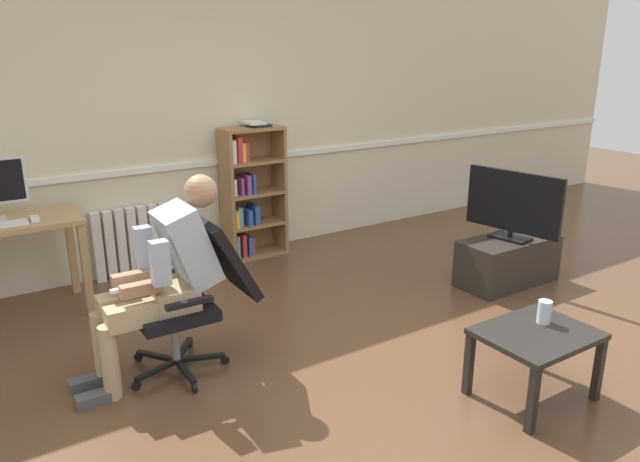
{
  "coord_description": "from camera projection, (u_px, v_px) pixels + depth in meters",
  "views": [
    {
      "loc": [
        -2.08,
        -2.56,
        1.98
      ],
      "look_at": [
        0.15,
        0.85,
        0.7
      ],
      "focal_mm": 33.68,
      "sensor_mm": 36.0,
      "label": 1
    }
  ],
  "objects": [
    {
      "name": "ground_plane",
      "position": [
        374.0,
        377.0,
        3.72
      ],
      "size": [
        18.0,
        18.0,
        0.0
      ],
      "primitive_type": "plane",
      "color": "brown"
    },
    {
      "name": "back_wall",
      "position": [
        198.0,
        116.0,
        5.44
      ],
      "size": [
        12.0,
        0.13,
        2.7
      ],
      "color": "beige",
      "rests_on": "ground_plane"
    },
    {
      "name": "computer_mouse",
      "position": [
        34.0,
        219.0,
        4.31
      ],
      "size": [
        0.06,
        0.1,
        0.03
      ],
      "primitive_type": "cube",
      "color": "white",
      "rests_on": "computer_desk"
    },
    {
      "name": "bookshelf",
      "position": [
        249.0,
        193.0,
        5.69
      ],
      "size": [
        0.59,
        0.29,
        1.29
      ],
      "color": "olive",
      "rests_on": "ground_plane"
    },
    {
      "name": "radiator",
      "position": [
        138.0,
        241.0,
        5.31
      ],
      "size": [
        0.77,
        0.08,
        0.62
      ],
      "color": "white",
      "rests_on": "ground_plane"
    },
    {
      "name": "office_chair",
      "position": [
        197.0,
        289.0,
        3.73
      ],
      "size": [
        0.84,
        0.61,
        0.95
      ],
      "rotation": [
        0.0,
        0.0,
        -1.59
      ],
      "color": "black",
      "rests_on": "ground_plane"
    },
    {
      "name": "person_seated",
      "position": [
        164.0,
        275.0,
        3.58
      ],
      "size": [
        0.96,
        0.4,
        1.24
      ],
      "rotation": [
        0.0,
        0.0,
        -1.59
      ],
      "color": "tan",
      "rests_on": "ground_plane"
    },
    {
      "name": "tv_stand",
      "position": [
        508.0,
        261.0,
        5.13
      ],
      "size": [
        0.88,
        0.42,
        0.4
      ],
      "color": "#2D2823",
      "rests_on": "ground_plane"
    },
    {
      "name": "tv_screen",
      "position": [
        513.0,
        204.0,
        4.98
      ],
      "size": [
        0.26,
        0.84,
        0.58
      ],
      "rotation": [
        0.0,
        0.0,
        1.76
      ],
      "color": "black",
      "rests_on": "tv_stand"
    },
    {
      "name": "coffee_table",
      "position": [
        536.0,
        341.0,
        3.41
      ],
      "size": [
        0.64,
        0.51,
        0.42
      ],
      "color": "black",
      "rests_on": "ground_plane"
    },
    {
      "name": "drinking_glass",
      "position": [
        544.0,
        312.0,
        3.48
      ],
      "size": [
        0.08,
        0.08,
        0.14
      ],
      "primitive_type": "cylinder",
      "color": "silver",
      "rests_on": "coffee_table"
    }
  ]
}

